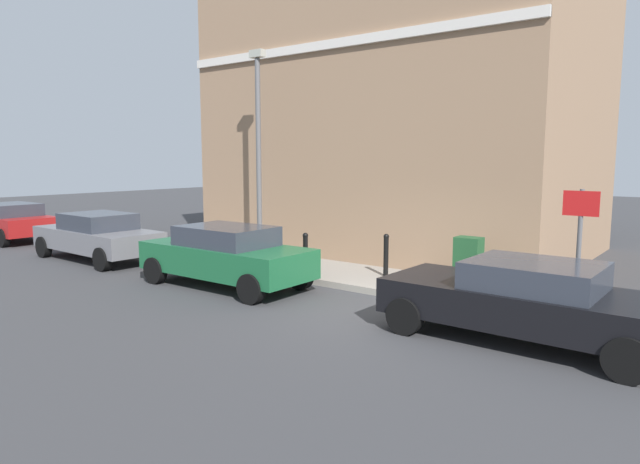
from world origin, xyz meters
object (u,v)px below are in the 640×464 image
car_green (226,255)px  bollard_near_cabinet (386,254)px  utility_cabinet (468,265)px  street_sign (580,234)px  car_black (525,299)px  car_red (9,221)px  car_grey (98,236)px  bollard_far_kerb (305,252)px  lamppost (259,146)px

car_green → bollard_near_cabinet: (2.65, -2.73, -0.05)m
utility_cabinet → street_sign: size_ratio=0.50×
car_black → car_red: car_red is taller
car_grey → utility_cabinet: size_ratio=3.88×
car_black → bollard_far_kerb: (1.39, 5.72, -0.00)m
car_red → utility_cabinet: (2.30, -16.53, -0.04)m
utility_cabinet → bollard_far_kerb: size_ratio=1.11×
car_black → street_sign: (1.45, -0.44, 0.95)m
car_green → lamppost: (2.44, 1.24, 2.55)m
car_grey → car_red: 6.12m
bollard_near_cabinet → street_sign: bearing=-102.3°
car_black → bollard_far_kerb: car_black is taller
utility_cabinet → car_green: bearing=117.8°
bollard_far_kerb → street_sign: 6.23m
car_black → utility_cabinet: size_ratio=3.91×
street_sign → lamppost: (0.77, 8.48, 1.64)m
bollard_near_cabinet → bollard_far_kerb: bearing=122.1°
bollard_near_cabinet → car_green: bearing=134.2°
bollard_near_cabinet → car_grey: bearing=107.2°
car_black → lamppost: bearing=-14.8°
car_red → car_grey: bearing=178.4°
car_green → bollard_far_kerb: 1.94m
car_red → bollard_far_kerb: 12.83m
car_grey → bollard_near_cabinet: car_grey is taller
car_grey → bollard_near_cabinet: bearing=-161.5°
bollard_near_cabinet → lamppost: size_ratio=0.18×
car_black → bollard_far_kerb: size_ratio=4.32×
car_black → lamppost: 8.73m
car_grey → bollard_near_cabinet: (2.56, -8.30, -0.02)m
car_grey → lamppost: size_ratio=0.78×
car_red → utility_cabinet: 16.68m
bollard_far_kerb → car_grey: bearing=102.9°
utility_cabinet → lamppost: bearing=91.0°
car_green → utility_cabinet: (2.55, -4.84, -0.07)m
lamppost → bollard_far_kerb: bearing=-109.6°
car_grey → lamppost: (2.35, -4.32, 2.58)m
car_grey → bollard_far_kerb: size_ratio=4.30×
car_black → bollard_near_cabinet: size_ratio=4.32×
car_red → bollard_near_cabinet: size_ratio=3.86×
car_red → car_green: bearing=178.7°
car_green → lamppost: bearing=-63.6°
car_black → lamppost: size_ratio=0.79×
car_red → bollard_far_kerb: (1.36, -12.76, -0.02)m
bollard_near_cabinet → street_sign: size_ratio=0.45×
car_red → lamppost: (2.19, -10.44, 2.58)m
car_green → street_sign: street_sign is taller
car_green → lamppost: 3.74m
car_green → car_black: bearing=-178.7°
car_red → street_sign: 18.99m
car_red → street_sign: bearing=-175.8°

